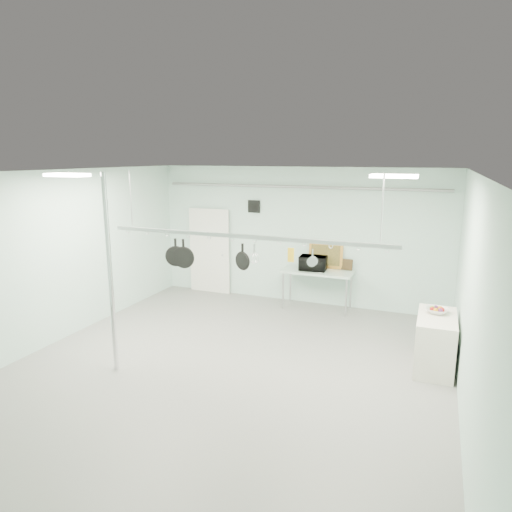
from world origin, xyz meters
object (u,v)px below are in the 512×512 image
at_px(side_cabinet, 435,342).
at_px(skillet_left, 176,252).
at_px(chrome_pole, 110,275).
at_px(fruit_bowl, 437,311).
at_px(prep_table, 317,274).
at_px(skillet_right, 243,256).
at_px(pot_rack, 243,235).
at_px(microwave, 313,263).
at_px(coffee_canister, 321,268).
at_px(skillet_mid, 184,254).

distance_m(side_cabinet, skillet_left, 4.56).
distance_m(chrome_pole, fruit_bowl, 5.33).
bearing_deg(prep_table, skillet_right, -97.16).
relative_size(chrome_pole, side_cabinet, 2.67).
relative_size(side_cabinet, fruit_bowl, 3.33).
bearing_deg(pot_rack, microwave, 84.87).
height_order(coffee_canister, skillet_mid, skillet_mid).
bearing_deg(prep_table, microwave, -176.09).
bearing_deg(skillet_mid, pot_rack, -9.51).
xyz_separation_m(chrome_pole, side_cabinet, (4.85, 2.00, -1.15)).
bearing_deg(fruit_bowl, microwave, 142.24).
relative_size(pot_rack, skillet_mid, 9.54).
bearing_deg(skillet_mid, coffee_canister, 53.83).
bearing_deg(fruit_bowl, skillet_right, -157.03).
bearing_deg(fruit_bowl, chrome_pole, -156.03).
distance_m(skillet_left, skillet_right, 1.23).
distance_m(microwave, fruit_bowl, 3.34).
bearing_deg(microwave, chrome_pole, 59.50).
bearing_deg(prep_table, pot_rack, -96.91).
height_order(chrome_pole, pot_rack, chrome_pole).
bearing_deg(side_cabinet, microwave, 140.44).
relative_size(chrome_pole, coffee_canister, 15.42).
distance_m(microwave, skillet_right, 3.41).
distance_m(pot_rack, coffee_canister, 3.44).
bearing_deg(prep_table, skillet_mid, -114.37).
xyz_separation_m(fruit_bowl, skillet_right, (-2.95, -1.25, 0.94)).
xyz_separation_m(pot_rack, skillet_left, (-1.25, 0.00, -0.38)).
bearing_deg(prep_table, coffee_canister, -50.30).
distance_m(skillet_left, skillet_mid, 0.15).
bearing_deg(fruit_bowl, prep_table, 141.01).
height_order(prep_table, skillet_mid, skillet_mid).
xyz_separation_m(side_cabinet, skillet_right, (-2.96, -1.10, 1.43)).
bearing_deg(side_cabinet, skillet_left, -165.31).
relative_size(prep_table, fruit_bowl, 4.45).
height_order(pot_rack, microwave, pot_rack).
bearing_deg(fruit_bowl, pot_rack, -156.93).
xyz_separation_m(skillet_mid, skillet_right, (1.08, 0.00, 0.05)).
xyz_separation_m(side_cabinet, microwave, (-2.65, 2.19, 0.62)).
xyz_separation_m(microwave, fruit_bowl, (2.64, -2.04, -0.12)).
xyz_separation_m(microwave, skillet_right, (-0.31, -3.29, 0.81)).
distance_m(chrome_pole, skillet_left, 1.14).
xyz_separation_m(prep_table, pot_rack, (-0.40, -3.30, 1.40)).
relative_size(chrome_pole, fruit_bowl, 8.89).
bearing_deg(coffee_canister, prep_table, 129.70).
bearing_deg(skillet_right, coffee_canister, 102.42).
bearing_deg(skillet_left, skillet_right, -24.05).
distance_m(coffee_canister, skillet_mid, 3.65).
bearing_deg(chrome_pole, side_cabinet, 22.41).
bearing_deg(microwave, pot_rack, 82.01).
height_order(fruit_bowl, skillet_left, skillet_left).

